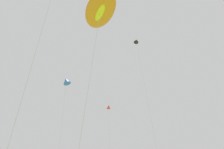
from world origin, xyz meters
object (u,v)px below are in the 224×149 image
small_kite_tiny_distant (109,107)px  small_kite_stunt_black (66,81)px  big_show_kite (101,8)px  small_kite_bird_shape (136,42)px

small_kite_tiny_distant → small_kite_stunt_black: small_kite_stunt_black is taller
small_kite_stunt_black → small_kite_tiny_distant: bearing=-56.3°
small_kite_tiny_distant → small_kite_stunt_black: 11.30m
big_show_kite → small_kite_stunt_black: 15.58m
big_show_kite → small_kite_bird_shape: small_kite_bird_shape is taller
small_kite_stunt_black → small_kite_bird_shape: bearing=-131.5°
big_show_kite → small_kite_tiny_distant: 22.71m
big_show_kite → small_kite_tiny_distant: small_kite_tiny_distant is taller
small_kite_bird_shape → small_kite_stunt_black: size_ratio=1.18×
small_kite_tiny_distant → small_kite_bird_shape: bearing=80.3°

